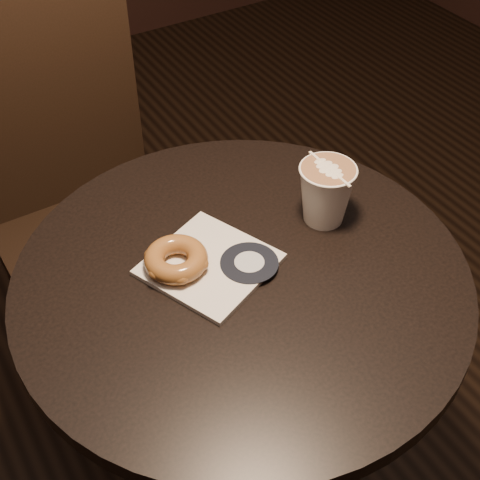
% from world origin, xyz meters
% --- Properties ---
extents(cafe_table, '(0.70, 0.70, 0.75)m').
position_xyz_m(cafe_table, '(0.00, 0.00, 0.55)').
color(cafe_table, black).
rests_on(cafe_table, ground).
extents(chair, '(0.41, 0.41, 1.01)m').
position_xyz_m(chair, '(-0.08, 0.57, 0.57)').
color(chair, black).
rests_on(chair, ground).
extents(pastry_bag, '(0.22, 0.22, 0.01)m').
position_xyz_m(pastry_bag, '(-0.04, 0.04, 0.75)').
color(pastry_bag, silver).
rests_on(pastry_bag, cafe_table).
extents(doughnut, '(0.10, 0.10, 0.03)m').
position_xyz_m(doughnut, '(-0.08, 0.05, 0.77)').
color(doughnut, brown).
rests_on(doughnut, pastry_bag).
extents(latte_cup, '(0.09, 0.09, 0.10)m').
position_xyz_m(latte_cup, '(0.18, 0.04, 0.80)').
color(latte_cup, white).
rests_on(latte_cup, cafe_table).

